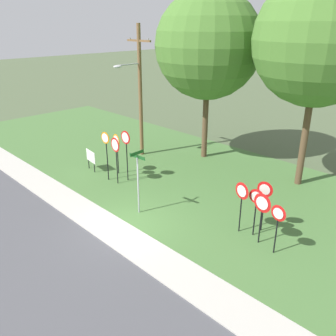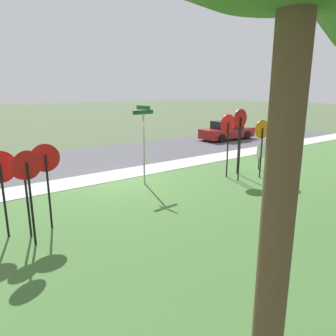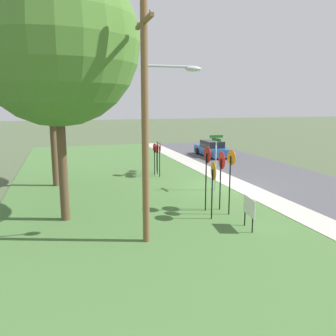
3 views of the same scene
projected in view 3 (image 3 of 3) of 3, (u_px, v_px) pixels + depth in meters
The scene contains 19 objects.
ground_plane at pixel (227, 187), 20.42m from camera, with size 160.00×160.00×0.00m, color #4C5B3D.
road_asphalt at pixel (298, 182), 21.79m from camera, with size 44.00×6.40×0.01m, color #4C4C51.
sidewalk_strip at pixel (239, 186), 20.64m from camera, with size 44.00×1.60×0.06m, color #BCB7AD.
grass_median at pixel (124, 195), 18.71m from camera, with size 44.00×12.00×0.04m, color #477038.
stop_sign_near_left at pixel (207, 164), 15.53m from camera, with size 0.74×0.09×2.90m.
stop_sign_near_right at pixel (231, 169), 15.00m from camera, with size 0.65×0.11×2.82m.
stop_sign_far_left at pixel (221, 167), 15.71m from camera, with size 0.78×0.12×2.65m.
stop_sign_far_center at pixel (213, 177), 14.47m from camera, with size 0.76×0.15×2.42m.
yield_sign_near_left at pixel (158, 150), 23.74m from camera, with size 0.80×0.12×2.22m.
yield_sign_near_right at pixel (155, 152), 23.22m from camera, with size 0.64×0.14×2.14m.
yield_sign_far_left at pixel (157, 150), 24.56m from camera, with size 0.65×0.12×2.08m.
yield_sign_far_right at pixel (147, 150), 23.08m from camera, with size 0.68×0.13×2.31m.
yield_sign_center at pixel (160, 151), 22.70m from camera, with size 0.73×0.16×2.30m.
street_name_post at pixel (216, 158), 19.23m from camera, with size 0.96×0.81×3.05m.
utility_pole at pixel (149, 112), 11.65m from camera, with size 2.10×2.08×8.27m.
notice_board at pixel (249, 208), 13.45m from camera, with size 1.09×0.18×1.25m.
oak_tree_left at pixel (56, 42), 13.39m from camera, with size 6.39×6.39×10.23m.
oak_tree_right at pixel (48, 51), 19.26m from camera, with size 6.39×6.39×10.72m.
parked_sedan_distant at pixel (212, 149), 31.93m from camera, with size 4.70×1.92×1.39m.
Camera 3 is at (-18.02, 9.02, 4.85)m, focal length 37.84 mm.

